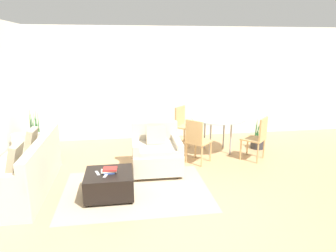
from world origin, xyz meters
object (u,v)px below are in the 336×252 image
(dining_table, at_px, (218,122))
(dining_chair_near_right, at_px, (258,136))
(armchair, at_px, (156,153))
(dining_chair_near_left, at_px, (197,139))
(tv_remote_primary, at_px, (106,175))
(dining_chair_far_left, at_px, (183,123))
(ottoman, at_px, (109,183))
(book_stack, at_px, (109,170))
(couch, at_px, (23,173))
(potted_plant, at_px, (37,148))
(tv_remote_secondary, at_px, (97,173))
(potted_plant_small, at_px, (258,141))

(dining_table, relative_size, dining_chair_near_right, 1.29)
(armchair, bearing_deg, dining_chair_near_left, 16.78)
(tv_remote_primary, distance_m, dining_chair_far_left, 3.03)
(ottoman, xyz_separation_m, dining_table, (2.30, 1.76, 0.47))
(dining_chair_near_left, bearing_deg, dining_chair_far_left, 90.00)
(ottoman, distance_m, book_stack, 0.21)
(couch, xyz_separation_m, potted_plant, (-0.16, 1.47, -0.06))
(ottoman, bearing_deg, tv_remote_secondary, 178.41)
(tv_remote_secondary, xyz_separation_m, dining_chair_near_right, (3.11, 1.12, 0.12))
(potted_plant, relative_size, dining_chair_near_left, 1.31)
(book_stack, distance_m, dining_chair_near_left, 2.00)
(ottoman, relative_size, potted_plant_small, 1.02)
(dining_table, bearing_deg, potted_plant_small, 2.92)
(potted_plant_small, bearing_deg, ottoman, -151.17)
(tv_remote_primary, bearing_deg, book_stack, 63.74)
(potted_plant, bearing_deg, couch, -83.85)
(potted_plant, bearing_deg, dining_chair_near_right, -9.82)
(armchair, distance_m, dining_table, 1.74)
(potted_plant, bearing_deg, armchair, -23.34)
(armchair, height_order, book_stack, armchair)
(tv_remote_secondary, bearing_deg, couch, 160.73)
(book_stack, distance_m, tv_remote_secondary, 0.19)
(armchair, distance_m, dining_chair_far_left, 1.74)
(dining_chair_far_left, bearing_deg, dining_chair_near_left, -90.00)
(dining_table, bearing_deg, tv_remote_primary, -141.52)
(couch, distance_m, dining_table, 3.93)
(dining_chair_far_left, bearing_deg, couch, -147.07)
(potted_plant, distance_m, dining_chair_near_left, 3.30)
(armchair, height_order, tv_remote_secondary, armchair)
(tv_remote_secondary, relative_size, potted_plant, 0.14)
(dining_chair_near_right, height_order, potted_plant_small, dining_chair_near_right)
(tv_remote_primary, distance_m, potted_plant_small, 3.84)
(ottoman, relative_size, book_stack, 2.91)
(dining_chair_near_left, relative_size, potted_plant_small, 1.26)
(ottoman, height_order, potted_plant, potted_plant)
(potted_plant_small, bearing_deg, book_stack, -151.14)
(couch, xyz_separation_m, book_stack, (1.39, -0.42, 0.13))
(potted_plant, xyz_separation_m, potted_plant_small, (4.82, -0.09, -0.06))
(book_stack, height_order, tv_remote_secondary, book_stack)
(book_stack, relative_size, dining_chair_far_left, 0.28)
(dining_chair_near_left, bearing_deg, potted_plant, 166.39)
(couch, bearing_deg, potted_plant, 96.15)
(tv_remote_primary, bearing_deg, couch, 158.37)
(dining_table, distance_m, dining_chair_far_left, 0.92)
(tv_remote_primary, bearing_deg, dining_chair_far_left, 55.70)
(dining_table, bearing_deg, dining_chair_near_right, -45.00)
(armchair, height_order, tv_remote_primary, armchair)
(armchair, relative_size, ottoman, 1.23)
(potted_plant, distance_m, dining_chair_far_left, 3.25)
(tv_remote_secondary, bearing_deg, dining_table, 35.36)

